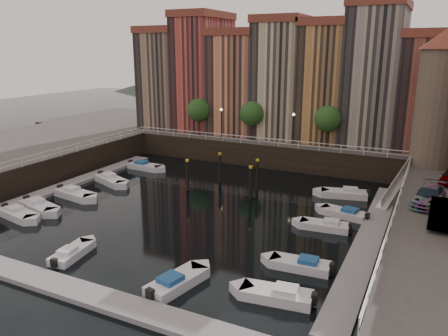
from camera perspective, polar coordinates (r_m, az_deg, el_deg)
The scene contains 27 objects.
ground at distance 42.72m, azimuth -3.46°, elevation -5.03°, with size 200.00×200.00×0.00m, color black.
quay_far at distance 65.31m, azimuth 7.83°, elevation 3.39°, with size 80.00×20.00×3.00m, color black.
dock_left at distance 51.56m, azimuth -19.92°, elevation -2.15°, with size 2.00×28.00×0.35m, color gray.
dock_right at distance 36.99m, azimuth 18.40°, elevation -8.87°, with size 2.00×28.00×0.35m, color gray.
dock_near at distance 30.45m, azimuth -19.95°, elevation -14.48°, with size 30.00×2.00×0.35m, color gray.
mountains at distance 146.06m, azimuth 19.38°, elevation 11.76°, with size 145.00×100.00×18.00m.
far_terrace at distance 60.70m, azimuth 10.42°, elevation 11.41°, with size 48.70×10.30×17.50m.
corner_tower at distance 49.47m, azimuth 26.41°, elevation 8.36°, with size 5.20×5.20×13.80m.
promenade_trees at distance 57.65m, azimuth 4.26°, elevation 7.05°, with size 21.20×3.20×5.20m.
street_lamps at distance 56.72m, azimuth 4.18°, elevation 6.21°, with size 10.36×0.36×4.18m.
railings at distance 45.72m, azimuth -0.52°, elevation 1.33°, with size 36.08×34.04×0.52m.
gangway at distance 46.67m, azimuth 21.62°, elevation -1.87°, with size 2.78×8.32×3.73m.
mooring_pilings at distance 47.00m, azimuth 0.57°, elevation -0.98°, with size 7.48×4.61×3.78m.
boat_left_0 at distance 43.96m, azimuth -25.37°, elevation -5.45°, with size 4.79×2.47×1.07m.
boat_left_1 at distance 45.08m, azimuth -23.05°, elevation -4.66°, with size 5.08×2.88×1.14m.
boat_left_2 at distance 47.55m, azimuth -18.94°, elevation -3.23°, with size 5.14×2.51×1.16m.
boat_left_3 at distance 51.34m, azimuth -14.57°, elevation -1.53°, with size 5.13×3.42×1.16m.
boat_left_4 at distance 56.43m, azimuth -10.33°, elevation 0.21°, with size 4.86×1.98×1.11m.
boat_right_0 at distance 27.85m, azimuth 7.08°, elevation -16.14°, with size 4.75×2.22×1.07m.
boat_right_1 at distance 31.51m, azimuth 10.10°, elevation -12.33°, with size 4.46×1.88×1.01m.
boat_right_2 at distance 38.32m, azimuth 13.14°, elevation -7.35°, with size 4.40×1.97×0.99m.
boat_right_3 at distance 41.45m, azimuth 15.50°, elevation -5.74°, with size 4.54×2.43×1.02m.
boat_right_4 at distance 46.83m, azimuth 15.54°, elevation -3.25°, with size 5.01×2.78×1.12m.
boat_near_1 at distance 34.57m, azimuth -19.29°, elevation -10.44°, with size 2.05×4.21×0.95m.
boat_near_3 at distance 29.09m, azimuth -6.27°, elevation -14.61°, with size 2.63×4.89×1.09m.
car_b at distance 33.95m, azimuth 26.66°, elevation -5.37°, with size 1.68×4.81×1.58m, color gray.
car_c at distance 37.49m, azimuth 25.14°, elevation -3.44°, with size 2.01×4.95×1.44m, color gray.
Camera 1 is at (19.92, -34.75, 14.84)m, focal length 35.00 mm.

